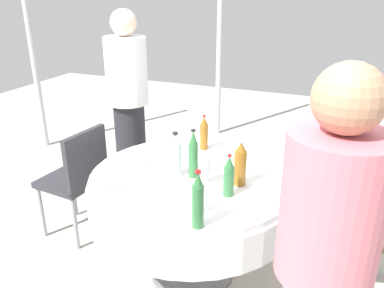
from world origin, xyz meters
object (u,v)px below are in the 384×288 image
wine_glass_right (195,196)px  chair_south (78,174)px  bottle_amber_south (240,164)px  plate_near (238,161)px  bottle_green_outer (193,155)px  bottle_clear_right (176,155)px  person_rear (129,107)px  chair_front (353,218)px  wine_glass_south (204,167)px  plate_north (133,161)px  bottle_green_rear (229,177)px  bottle_amber_inner (204,134)px  wine_glass_inner (100,176)px  person_outer (321,278)px  dining_table (192,196)px  bottle_green_mid (198,201)px

wine_glass_right → chair_south: size_ratio=0.17×
bottle_amber_south → plate_near: 0.33m
bottle_green_outer → bottle_amber_south: bottle_green_outer is taller
bottle_green_outer → plate_near: 0.38m
bottle_clear_right → bottle_amber_south: bearing=-85.9°
person_rear → chair_front: person_rear is taller
wine_glass_south → plate_north: wine_glass_south is taller
bottle_green_rear → bottle_amber_south: 0.15m
bottle_amber_inner → wine_glass_inner: 0.86m
bottle_green_outer → wine_glass_right: (-0.39, -0.17, -0.04)m
person_rear → wine_glass_inner: bearing=-116.8°
bottle_green_rear → bottle_green_outer: bottle_green_outer is taller
bottle_amber_inner → plate_near: bottle_amber_inner is taller
bottle_amber_inner → bottle_amber_south: bearing=-137.8°
bottle_green_rear → person_rear: person_rear is taller
bottle_amber_south → person_rear: person_rear is taller
wine_glass_right → wine_glass_south: (0.33, 0.08, 0.00)m
bottle_green_outer → bottle_amber_inner: 0.44m
bottle_clear_right → chair_front: bottle_clear_right is taller
wine_glass_south → plate_north: 0.56m
bottle_green_rear → person_outer: (-0.63, -0.54, -0.00)m
person_rear → chair_south: 0.72m
plate_north → person_outer: bearing=-123.0°
person_outer → wine_glass_right: bearing=-76.9°
bottle_green_rear → plate_near: bearing=8.8°
bottle_amber_inner → wine_glass_right: size_ratio=1.74×
bottle_amber_inner → bottle_clear_right: 0.45m
bottle_amber_south → plate_north: bearing=86.9°
wine_glass_inner → person_rear: size_ratio=0.08×
wine_glass_south → person_outer: 1.01m
person_rear → bottle_green_outer: bearing=-90.2°
bottle_amber_south → chair_south: size_ratio=0.32×
dining_table → plate_near: (0.28, -0.21, 0.16)m
wine_glass_south → person_rear: size_ratio=0.09×
wine_glass_right → bottle_green_mid: bearing=-151.2°
wine_glass_inner → person_rear: 1.22m
dining_table → bottle_green_rear: size_ratio=5.24×
bottle_green_rear → person_rear: 1.45m
bottle_amber_inner → bottle_green_mid: bearing=-161.0°
plate_near → bottle_green_outer: bearing=146.9°
chair_front → plate_north: bearing=-95.6°
wine_glass_right → plate_near: bearing=-2.2°
bottle_green_rear → bottle_green_outer: (0.14, 0.26, 0.03)m
bottle_green_mid → person_outer: person_outer is taller
chair_south → bottle_green_rear: bearing=-95.7°
wine_glass_right → bottle_green_outer: bearing=23.5°
bottle_green_rear → wine_glass_inner: 0.71m
bottle_clear_right → person_rear: person_rear is taller
wine_glass_right → person_outer: (-0.38, -0.64, 0.01)m
bottle_green_mid → wine_glass_right: size_ratio=2.07×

